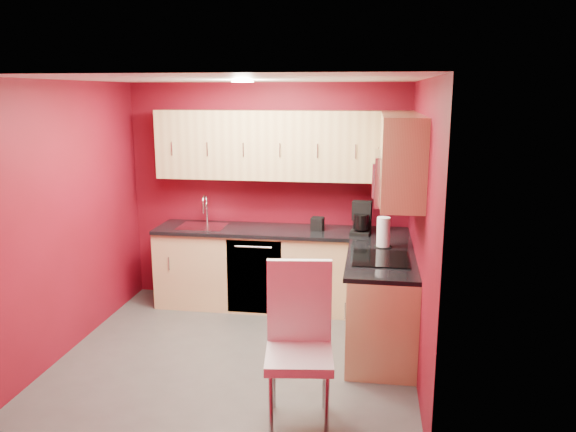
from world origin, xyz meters
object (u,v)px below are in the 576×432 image
(sink, at_px, (203,223))
(microwave, at_px, (397,178))
(coffee_maker, at_px, (361,218))
(dining_chair, at_px, (299,348))
(napkin_holder, at_px, (317,224))
(paper_towel, at_px, (383,232))

(sink, bearing_deg, microwave, -25.60)
(coffee_maker, height_order, dining_chair, coffee_maker)
(microwave, height_order, coffee_maker, microwave)
(napkin_holder, bearing_deg, paper_towel, -40.84)
(sink, xyz_separation_m, dining_chair, (1.40, -2.26, -0.35))
(napkin_holder, bearing_deg, microwave, -52.15)
(sink, distance_m, coffee_maker, 1.78)
(microwave, height_order, sink, microwave)
(paper_towel, bearing_deg, sink, 163.56)
(sink, height_order, coffee_maker, same)
(microwave, height_order, paper_towel, microwave)
(paper_towel, distance_m, dining_chair, 1.84)
(paper_towel, bearing_deg, microwave, -77.70)
(dining_chair, bearing_deg, coffee_maker, 72.94)
(paper_towel, bearing_deg, dining_chair, -109.86)
(microwave, bearing_deg, dining_chair, -118.85)
(sink, bearing_deg, coffee_maker, -2.60)
(napkin_holder, xyz_separation_m, paper_towel, (0.70, -0.61, 0.08))
(sink, distance_m, napkin_holder, 1.30)
(sink, relative_size, napkin_holder, 3.70)
(microwave, relative_size, paper_towel, 2.55)
(paper_towel, bearing_deg, napkin_holder, 139.16)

